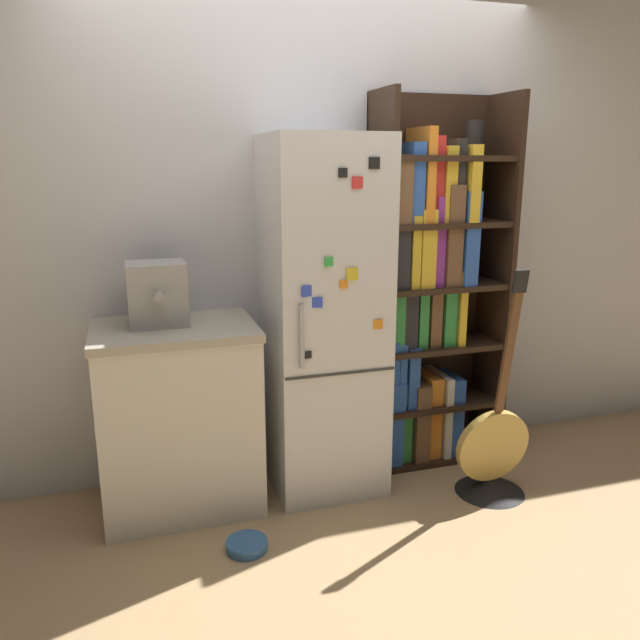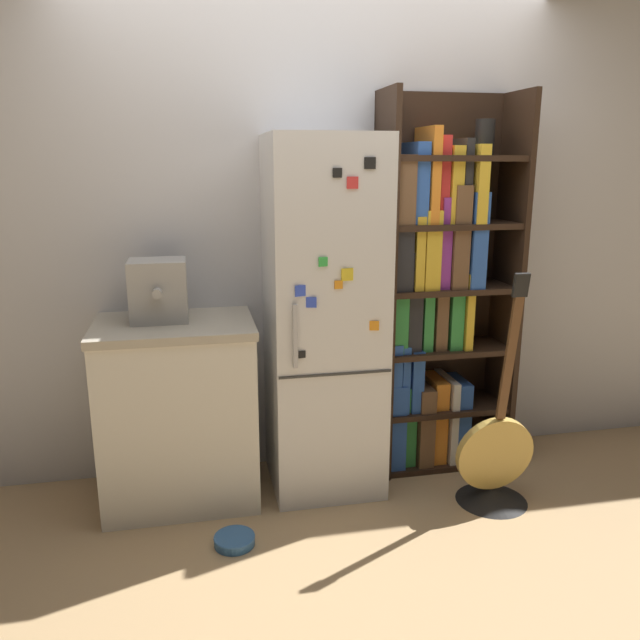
% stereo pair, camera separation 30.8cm
% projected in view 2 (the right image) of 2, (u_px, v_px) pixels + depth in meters
% --- Properties ---
extents(ground_plane, '(16.00, 16.00, 0.00)m').
position_uv_depth(ground_plane, '(331.00, 496.00, 3.21)').
color(ground_plane, tan).
extents(wall_back, '(8.00, 0.05, 2.60)m').
position_uv_depth(wall_back, '(312.00, 233.00, 3.34)').
color(wall_back, silver).
rests_on(wall_back, ground_plane).
extents(refrigerator, '(0.56, 0.58, 1.80)m').
position_uv_depth(refrigerator, '(324.00, 319.00, 3.16)').
color(refrigerator, silver).
rests_on(refrigerator, ground_plane).
extents(bookshelf, '(0.74, 0.36, 2.03)m').
position_uv_depth(bookshelf, '(433.00, 296.00, 3.38)').
color(bookshelf, black).
rests_on(bookshelf, ground_plane).
extents(kitchen_counter, '(0.76, 0.57, 0.92)m').
position_uv_depth(kitchen_counter, '(179.00, 411.00, 3.12)').
color(kitchen_counter, silver).
rests_on(kitchen_counter, ground_plane).
extents(espresso_machine, '(0.27, 0.29, 0.30)m').
position_uv_depth(espresso_machine, '(159.00, 290.00, 3.00)').
color(espresso_machine, '#A5A39E').
rests_on(espresso_machine, kitchen_counter).
extents(guitar, '(0.40, 0.36, 1.19)m').
position_uv_depth(guitar, '(494.00, 470.00, 3.13)').
color(guitar, black).
rests_on(guitar, ground_plane).
extents(pet_bowl, '(0.19, 0.19, 0.04)m').
position_uv_depth(pet_bowl, '(234.00, 540.00, 2.80)').
color(pet_bowl, '#3366A5').
rests_on(pet_bowl, ground_plane).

